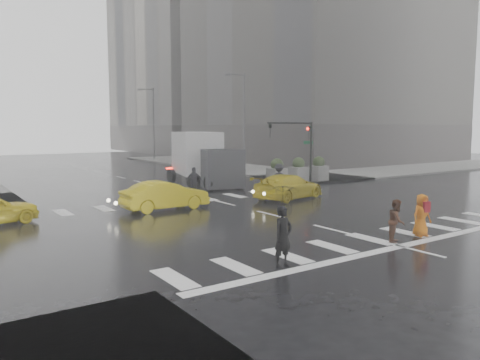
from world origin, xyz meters
TOP-DOWN VIEW (x-y plane):
  - ground at (0.00, 0.00)m, footprint 120.00×120.00m
  - sidewalk_ne at (19.50, 17.50)m, footprint 35.00×35.00m
  - building_ne at (29.00, 27.00)m, footprint 26.05×26.05m
  - building_ne_far at (29.00, 56.00)m, footprint 26.05×26.05m
  - road_markings at (0.00, 0.00)m, footprint 18.00×48.00m
  - traffic_signal_pole at (9.01, 8.01)m, footprint 4.45×0.42m
  - street_lamp_near at (10.87, 18.00)m, footprint 2.15×0.22m
  - street_lamp_far at (10.87, 38.00)m, footprint 2.15×0.22m
  - planter_west at (7.00, 8.20)m, footprint 1.10×1.10m
  - planter_mid at (9.00, 8.20)m, footprint 1.10×1.10m
  - planter_east at (11.00, 8.20)m, footprint 1.10×1.10m
  - pedestrian_black at (-4.84, -6.80)m, footprint 1.07×1.09m
  - pedestrian_brown at (0.41, -6.80)m, footprint 0.94×0.87m
  - pedestrian_orange at (1.93, -6.77)m, footprint 0.87×0.65m
  - pedestrian_far_a at (0.00, 7.42)m, footprint 1.17×0.98m
  - pedestrian_far_b at (4.80, 5.24)m, footprint 1.33×1.31m
  - taxi_mid at (-3.54, 3.98)m, footprint 4.38×1.62m
  - taxi_rear at (3.82, 3.18)m, footprint 4.71×3.02m
  - box_truck at (3.00, 11.56)m, footprint 2.66×7.08m

SIDE VIEW (x-z plane):
  - ground at x=0.00m, z-range 0.00..0.00m
  - road_markings at x=0.00m, z-range 0.00..0.01m
  - sidewalk_ne at x=19.50m, z-range 0.00..0.15m
  - taxi_rear at x=3.82m, z-range 0.00..1.43m
  - taxi_mid at x=-3.54m, z-range 0.00..1.43m
  - pedestrian_brown at x=0.41m, z-range 0.00..1.54m
  - pedestrian_orange at x=1.93m, z-range 0.01..1.62m
  - pedestrian_far_a at x=0.00m, z-range 0.00..1.72m
  - pedestrian_far_b at x=4.80m, z-range 0.00..1.86m
  - planter_west at x=7.00m, z-range 0.08..1.88m
  - planter_mid at x=9.00m, z-range 0.08..1.88m
  - planter_east at x=11.00m, z-range 0.08..1.88m
  - pedestrian_black at x=-4.84m, z-range 0.36..2.79m
  - box_truck at x=3.00m, z-range 0.13..3.89m
  - traffic_signal_pole at x=9.01m, z-range 0.97..5.47m
  - street_lamp_near at x=10.87m, z-range 0.45..9.45m
  - street_lamp_far at x=10.87m, z-range 0.45..9.45m
  - building_ne_far at x=29.00m, z-range -1.73..34.27m
  - building_ne at x=29.00m, z-range -1.79..40.21m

